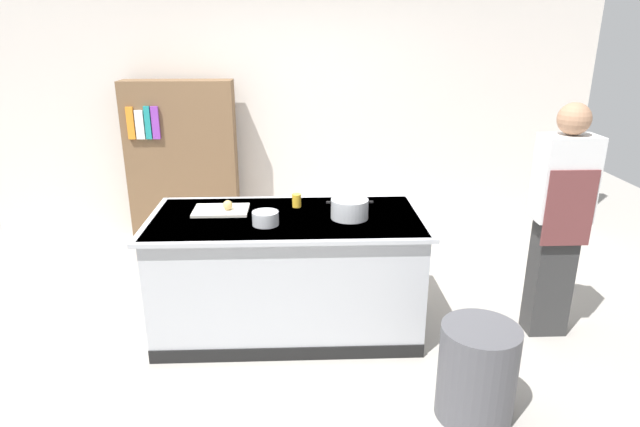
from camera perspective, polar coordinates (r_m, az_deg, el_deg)
The scene contains 11 objects.
ground_plane at distance 4.25m, azimuth -3.33°, elevation -11.84°, with size 10.00×10.00×0.00m, color #9E9991.
back_wall at distance 5.79m, azimuth -3.31°, elevation 12.31°, with size 6.40×0.12×3.00m, color silver.
counter_island at distance 4.03m, azimuth -3.46°, elevation -6.16°, with size 1.98×0.98×0.90m.
cutting_board at distance 4.02m, azimuth -10.47°, elevation 0.34°, with size 0.40×0.28×0.02m, color silver.
onion at distance 3.99m, azimuth -9.77°, elevation 0.89°, with size 0.07×0.07×0.07m, color tan.
stock_pot at distance 3.81m, azimuth 3.16°, elevation 0.52°, with size 0.33×0.27×0.14m.
mixing_bowl at distance 3.70m, azimuth -5.81°, elevation -0.50°, with size 0.18×0.18×0.09m, color #B7BABF.
juice_cup at distance 4.06m, azimuth -2.49°, elevation 1.39°, with size 0.07×0.07×0.10m, color yellow.
trash_bin at distance 3.37m, azimuth 16.32°, elevation -15.86°, with size 0.45×0.45×0.59m, color #4C4C51.
person_chef at distance 4.16m, azimuth 24.06°, elevation -0.37°, with size 0.38×0.25×1.72m.
bookshelf at distance 5.73m, azimuth -14.37°, elevation 5.08°, with size 1.10×0.31×1.70m.
Camera 1 is at (0.09, -3.64, 2.19)m, focal length 30.13 mm.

